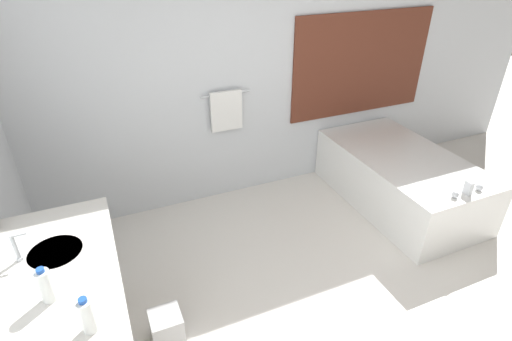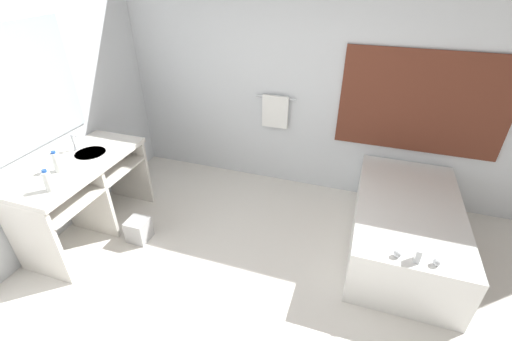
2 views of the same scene
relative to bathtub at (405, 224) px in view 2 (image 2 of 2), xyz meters
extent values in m
plane|color=silver|center=(-1.29, -1.32, -0.31)|extent=(16.00, 16.00, 0.00)
cube|color=silver|center=(-1.29, 0.91, 1.04)|extent=(7.40, 0.06, 2.70)
cube|color=brown|center=(0.00, 0.86, 0.95)|extent=(1.70, 0.02, 1.10)
cylinder|color=silver|center=(-1.59, 0.84, 0.84)|extent=(0.50, 0.02, 0.02)
cube|color=white|center=(-1.59, 0.83, 0.67)|extent=(0.32, 0.04, 0.40)
cube|color=#B2C1CC|center=(-3.48, -0.78, 1.26)|extent=(0.02, 1.10, 1.10)
cube|color=silver|center=(-3.15, -0.78, 0.54)|extent=(0.66, 1.36, 0.05)
cube|color=silver|center=(-3.15, -0.78, 0.32)|extent=(0.62, 1.29, 0.02)
cylinder|color=white|center=(-3.15, -0.58, 0.51)|extent=(0.30, 0.30, 0.11)
cube|color=silver|center=(-3.15, -1.44, 0.10)|extent=(0.60, 0.04, 0.82)
cube|color=silver|center=(-3.15, -0.78, 0.10)|extent=(0.60, 0.04, 0.82)
cube|color=silver|center=(-3.15, -0.12, 0.10)|extent=(0.60, 0.04, 0.82)
cylinder|color=white|center=(-3.10, -1.12, 0.40)|extent=(0.13, 0.37, 0.13)
cylinder|color=white|center=(-3.10, -0.44, 0.40)|extent=(0.13, 0.37, 0.13)
cylinder|color=silver|center=(-3.33, -0.58, 0.57)|extent=(0.04, 0.04, 0.02)
cylinder|color=silver|center=(-3.33, -0.58, 0.66)|extent=(0.02, 0.02, 0.16)
cube|color=silver|center=(-3.29, -0.58, 0.73)|extent=(0.07, 0.01, 0.01)
cube|color=white|center=(0.00, 0.00, -0.03)|extent=(0.96, 1.73, 0.56)
ellipsoid|color=white|center=(0.00, 0.00, 0.10)|extent=(0.69, 1.25, 0.30)
cube|color=silver|center=(0.00, -0.77, 0.31)|extent=(0.04, 0.07, 0.12)
sphere|color=silver|center=(-0.14, -0.77, 0.28)|extent=(0.06, 0.06, 0.06)
sphere|color=silver|center=(0.14, -0.77, 0.28)|extent=(0.06, 0.06, 0.06)
cylinder|color=silver|center=(-3.17, -0.96, 0.66)|extent=(0.07, 0.07, 0.19)
cylinder|color=#1E4CA8|center=(-3.17, -0.96, 0.76)|extent=(0.04, 0.04, 0.02)
cylinder|color=silver|center=(-2.99, -1.23, 0.65)|extent=(0.07, 0.07, 0.18)
cylinder|color=#1E4CA8|center=(-2.99, -1.23, 0.76)|extent=(0.04, 0.04, 0.02)
cube|color=#B2B2B2|center=(-2.62, -0.74, -0.18)|extent=(0.21, 0.21, 0.25)
camera|label=1|loc=(-2.78, -2.66, 2.14)|focal=28.00mm
camera|label=2|loc=(-0.58, -2.95, 2.23)|focal=24.00mm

